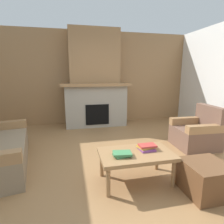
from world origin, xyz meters
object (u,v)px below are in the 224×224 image
object	(u,v)px
coffee_table	(136,156)
fireplace	(95,85)
armchair	(197,133)
ottoman	(206,178)

from	to	relation	value
coffee_table	fireplace	bearing A→B (deg)	92.76
armchair	ottoman	world-z (taller)	armchair
fireplace	coffee_table	world-z (taller)	fireplace
ottoman	armchair	bearing A→B (deg)	56.67
fireplace	ottoman	size ratio (longest dim) A/B	5.19
armchair	coffee_table	distance (m)	1.88
coffee_table	ottoman	distance (m)	0.90
coffee_table	ottoman	size ratio (longest dim) A/B	1.92
armchair	coffee_table	xyz separation A→B (m)	(-1.65, -0.90, 0.08)
coffee_table	ottoman	xyz separation A→B (m)	(0.77, -0.44, -0.18)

